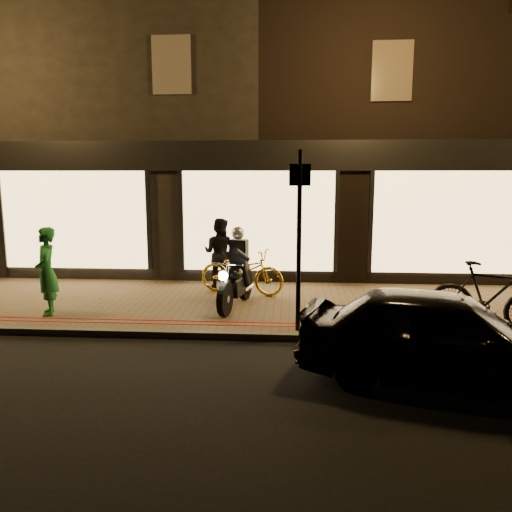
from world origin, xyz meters
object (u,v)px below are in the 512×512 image
(bicycle_gold, at_px, (242,271))
(parked_car, at_px, (444,337))
(person_green, at_px, (47,271))
(motorcycle, at_px, (236,276))
(sign_post, at_px, (299,232))

(bicycle_gold, relative_size, parked_car, 0.51)
(bicycle_gold, distance_m, person_green, 3.94)
(person_green, bearing_deg, motorcycle, 77.10)
(sign_post, height_order, person_green, sign_post)
(bicycle_gold, xyz_separation_m, person_green, (-3.46, -1.87, 0.32))
(motorcycle, relative_size, bicycle_gold, 1.00)
(parked_car, bearing_deg, bicycle_gold, 51.55)
(motorcycle, bearing_deg, bicycle_gold, 101.74)
(bicycle_gold, xyz_separation_m, parked_car, (3.07, -4.27, 0.02))
(bicycle_gold, height_order, parked_car, parked_car)
(motorcycle, distance_m, parked_car, 4.44)
(sign_post, bearing_deg, parked_car, -43.29)
(sign_post, distance_m, person_green, 4.78)
(sign_post, bearing_deg, person_green, 172.23)
(sign_post, relative_size, person_green, 1.82)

